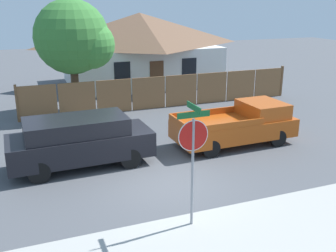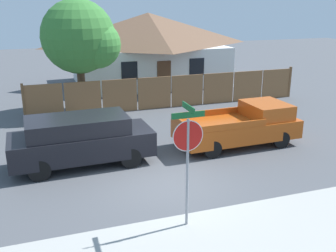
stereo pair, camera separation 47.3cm
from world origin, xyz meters
The scene contains 8 objects.
ground_plane centered at (0.00, 0.00, 0.00)m, with size 80.00×80.00×0.00m, color #4C4F54.
sidewalk_strip centered at (0.00, -3.60, 0.00)m, with size 36.00×3.20×0.01m.
wooden_fence centered at (3.31, 8.77, 0.86)m, with size 15.20×0.12×1.82m.
house centered at (4.06, 15.65, 2.49)m, with size 10.59×7.29×4.79m.
oak_tree centered at (-1.15, 9.60, 3.75)m, with size 3.91×3.72×5.71m.
red_suv centered at (-2.30, 2.37, 0.97)m, with size 4.95×2.04×1.78m.
orange_pickup centered at (4.05, 2.38, 0.80)m, with size 4.91×2.15×1.64m.
stop_sign centered at (-0.23, -2.48, 2.19)m, with size 0.86×0.77×3.23m.
Camera 2 is at (-3.62, -10.83, 5.59)m, focal length 42.00 mm.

